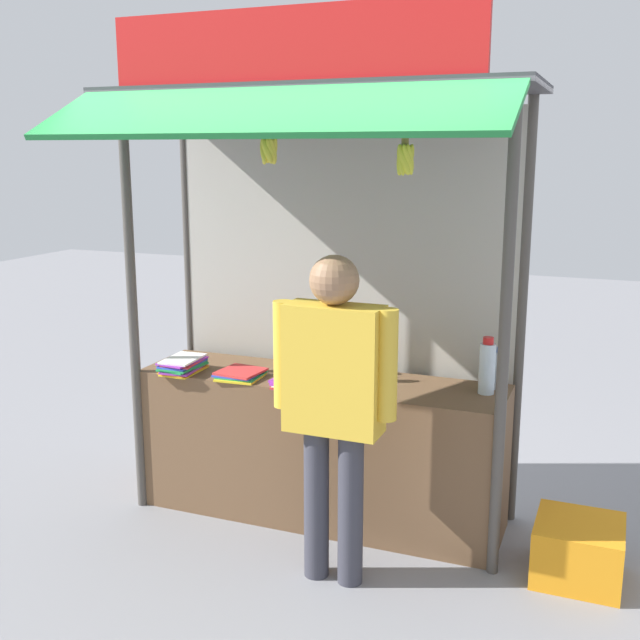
{
  "coord_description": "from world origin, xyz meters",
  "views": [
    {
      "loc": [
        1.6,
        -4.06,
        2.18
      ],
      "look_at": [
        0.0,
        0.0,
        1.22
      ],
      "focal_mm": 43.32,
      "sensor_mm": 36.0,
      "label": 1
    }
  ],
  "objects_px": {
    "water_bottle_mid_right": "(365,364)",
    "plastic_crate": "(578,550)",
    "water_bottle_rear_center": "(289,349)",
    "water_bottle_back_left": "(335,353)",
    "banana_bunch_leftmost": "(405,159)",
    "water_bottle_center": "(500,370)",
    "banana_bunch_inner_right": "(269,150)",
    "magazine_stack_right": "(240,374)",
    "water_bottle_left": "(487,367)",
    "vendor_person": "(334,391)",
    "magazine_stack_mid_left": "(183,365)",
    "magazine_stack_far_right": "(297,382)"
  },
  "relations": [
    {
      "from": "water_bottle_mid_right",
      "to": "plastic_crate",
      "type": "bearing_deg",
      "value": -9.43
    },
    {
      "from": "water_bottle_rear_center",
      "to": "water_bottle_back_left",
      "type": "bearing_deg",
      "value": 0.09
    },
    {
      "from": "water_bottle_rear_center",
      "to": "banana_bunch_leftmost",
      "type": "relative_size",
      "value": 0.84
    },
    {
      "from": "water_bottle_center",
      "to": "banana_bunch_inner_right",
      "type": "distance_m",
      "value": 1.75
    },
    {
      "from": "water_bottle_center",
      "to": "magazine_stack_right",
      "type": "relative_size",
      "value": 0.87
    },
    {
      "from": "water_bottle_left",
      "to": "water_bottle_back_left",
      "type": "height_order",
      "value": "water_bottle_left"
    },
    {
      "from": "water_bottle_back_left",
      "to": "vendor_person",
      "type": "distance_m",
      "value": 0.8
    },
    {
      "from": "banana_bunch_inner_right",
      "to": "plastic_crate",
      "type": "xyz_separation_m",
      "value": [
        1.64,
        0.2,
        -2.03
      ]
    },
    {
      "from": "water_bottle_left",
      "to": "banana_bunch_leftmost",
      "type": "height_order",
      "value": "banana_bunch_leftmost"
    },
    {
      "from": "banana_bunch_inner_right",
      "to": "plastic_crate",
      "type": "bearing_deg",
      "value": 7.1
    },
    {
      "from": "magazine_stack_right",
      "to": "magazine_stack_mid_left",
      "type": "bearing_deg",
      "value": -176.12
    },
    {
      "from": "water_bottle_back_left",
      "to": "magazine_stack_far_right",
      "type": "bearing_deg",
      "value": -109.76
    },
    {
      "from": "water_bottle_center",
      "to": "water_bottle_left",
      "type": "relative_size",
      "value": 0.76
    },
    {
      "from": "magazine_stack_mid_left",
      "to": "banana_bunch_inner_right",
      "type": "distance_m",
      "value": 1.45
    },
    {
      "from": "magazine_stack_far_right",
      "to": "banana_bunch_leftmost",
      "type": "distance_m",
      "value": 1.41
    },
    {
      "from": "water_bottle_center",
      "to": "vendor_person",
      "type": "bearing_deg",
      "value": -130.14
    },
    {
      "from": "water_bottle_center",
      "to": "banana_bunch_leftmost",
      "type": "bearing_deg",
      "value": -127.65
    },
    {
      "from": "water_bottle_back_left",
      "to": "magazine_stack_far_right",
      "type": "height_order",
      "value": "water_bottle_back_left"
    },
    {
      "from": "water_bottle_rear_center",
      "to": "plastic_crate",
      "type": "xyz_separation_m",
      "value": [
        1.76,
        -0.28,
        -0.84
      ]
    },
    {
      "from": "magazine_stack_far_right",
      "to": "banana_bunch_inner_right",
      "type": "distance_m",
      "value": 1.3
    },
    {
      "from": "water_bottle_center",
      "to": "plastic_crate",
      "type": "bearing_deg",
      "value": -34.85
    },
    {
      "from": "water_bottle_center",
      "to": "magazine_stack_right",
      "type": "xyz_separation_m",
      "value": [
        -1.46,
        -0.33,
        -0.09
      ]
    },
    {
      "from": "water_bottle_left",
      "to": "water_bottle_back_left",
      "type": "relative_size",
      "value": 1.16
    },
    {
      "from": "water_bottle_back_left",
      "to": "magazine_stack_mid_left",
      "type": "distance_m",
      "value": 0.93
    },
    {
      "from": "water_bottle_rear_center",
      "to": "banana_bunch_inner_right",
      "type": "height_order",
      "value": "banana_bunch_inner_right"
    },
    {
      "from": "water_bottle_back_left",
      "to": "magazine_stack_far_right",
      "type": "xyz_separation_m",
      "value": [
        -0.11,
        -0.32,
        -0.1
      ]
    },
    {
      "from": "magazine_stack_far_right",
      "to": "banana_bunch_leftmost",
      "type": "xyz_separation_m",
      "value": [
        0.65,
        -0.17,
        1.25
      ]
    },
    {
      "from": "water_bottle_mid_right",
      "to": "magazine_stack_right",
      "type": "distance_m",
      "value": 0.74
    },
    {
      "from": "magazine_stack_right",
      "to": "banana_bunch_leftmost",
      "type": "bearing_deg",
      "value": -12.01
    },
    {
      "from": "water_bottle_center",
      "to": "magazine_stack_mid_left",
      "type": "xyz_separation_m",
      "value": [
        -1.83,
        -0.35,
        -0.07
      ]
    },
    {
      "from": "magazine_stack_mid_left",
      "to": "plastic_crate",
      "type": "height_order",
      "value": "magazine_stack_mid_left"
    },
    {
      "from": "water_bottle_mid_right",
      "to": "magazine_stack_right",
      "type": "bearing_deg",
      "value": -164.86
    },
    {
      "from": "banana_bunch_leftmost",
      "to": "magazine_stack_right",
      "type": "bearing_deg",
      "value": 167.99
    },
    {
      "from": "magazine_stack_right",
      "to": "plastic_crate",
      "type": "distance_m",
      "value": 2.09
    },
    {
      "from": "magazine_stack_mid_left",
      "to": "plastic_crate",
      "type": "relative_size",
      "value": 0.72
    },
    {
      "from": "magazine_stack_right",
      "to": "banana_bunch_leftmost",
      "type": "distance_m",
      "value": 1.64
    },
    {
      "from": "magazine_stack_far_right",
      "to": "vendor_person",
      "type": "xyz_separation_m",
      "value": [
        0.39,
        -0.44,
        0.13
      ]
    },
    {
      "from": "water_bottle_back_left",
      "to": "water_bottle_center",
      "type": "bearing_deg",
      "value": 3.57
    },
    {
      "from": "water_bottle_left",
      "to": "plastic_crate",
      "type": "height_order",
      "value": "water_bottle_left"
    },
    {
      "from": "magazine_stack_mid_left",
      "to": "banana_bunch_leftmost",
      "type": "height_order",
      "value": "banana_bunch_leftmost"
    },
    {
      "from": "water_bottle_left",
      "to": "vendor_person",
      "type": "distance_m",
      "value": 0.95
    },
    {
      "from": "water_bottle_center",
      "to": "magazine_stack_right",
      "type": "height_order",
      "value": "water_bottle_center"
    },
    {
      "from": "water_bottle_mid_right",
      "to": "magazine_stack_mid_left",
      "type": "xyz_separation_m",
      "value": [
        -1.08,
        -0.22,
        -0.06
      ]
    },
    {
      "from": "water_bottle_center",
      "to": "banana_bunch_inner_right",
      "type": "xyz_separation_m",
      "value": [
        -1.15,
        -0.55,
        1.2
      ]
    },
    {
      "from": "magazine_stack_far_right",
      "to": "water_bottle_mid_right",
      "type": "bearing_deg",
      "value": 36.72
    },
    {
      "from": "water_bottle_left",
      "to": "magazine_stack_mid_left",
      "type": "distance_m",
      "value": 1.8
    },
    {
      "from": "water_bottle_back_left",
      "to": "banana_bunch_leftmost",
      "type": "relative_size",
      "value": 0.85
    },
    {
      "from": "water_bottle_center",
      "to": "banana_bunch_leftmost",
      "type": "xyz_separation_m",
      "value": [
        -0.42,
        -0.55,
        1.16
      ]
    },
    {
      "from": "water_bottle_center",
      "to": "water_bottle_back_left",
      "type": "xyz_separation_m",
      "value": [
        -0.96,
        -0.06,
        0.02
      ]
    },
    {
      "from": "water_bottle_rear_center",
      "to": "water_bottle_left",
      "type": "distance_m",
      "value": 1.21
    }
  ]
}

